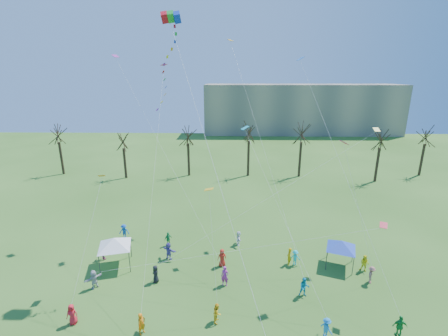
{
  "coord_description": "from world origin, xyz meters",
  "views": [
    {
      "loc": [
        -0.06,
        -17.98,
        17.92
      ],
      "look_at": [
        -0.56,
        5.0,
        11.0
      ],
      "focal_mm": 25.0,
      "sensor_mm": 36.0,
      "label": 1
    }
  ],
  "objects_px": {
    "big_box_kite": "(170,70)",
    "canopy_tent_white": "(114,242)",
    "canopy_tent_blue": "(341,245)",
    "distant_building": "(301,109)"
  },
  "relations": [
    {
      "from": "big_box_kite",
      "to": "canopy_tent_white",
      "type": "distance_m",
      "value": 16.76
    },
    {
      "from": "big_box_kite",
      "to": "canopy_tent_blue",
      "type": "xyz_separation_m",
      "value": [
        15.71,
        -0.11,
        -15.93
      ]
    },
    {
      "from": "canopy_tent_white",
      "to": "canopy_tent_blue",
      "type": "relative_size",
      "value": 1.16
    },
    {
      "from": "distant_building",
      "to": "canopy_tent_blue",
      "type": "relative_size",
      "value": 17.64
    },
    {
      "from": "big_box_kite",
      "to": "canopy_tent_white",
      "type": "xyz_separation_m",
      "value": [
        -5.99,
        -0.64,
        -15.64
      ]
    },
    {
      "from": "big_box_kite",
      "to": "canopy_tent_blue",
      "type": "bearing_deg",
      "value": -0.39
    },
    {
      "from": "distant_building",
      "to": "big_box_kite",
      "type": "height_order",
      "value": "big_box_kite"
    },
    {
      "from": "distant_building",
      "to": "canopy_tent_white",
      "type": "bearing_deg",
      "value": -114.13
    },
    {
      "from": "canopy_tent_white",
      "to": "canopy_tent_blue",
      "type": "height_order",
      "value": "canopy_tent_white"
    },
    {
      "from": "distant_building",
      "to": "canopy_tent_white",
      "type": "xyz_separation_m",
      "value": [
        -33.08,
        -73.84,
        -4.9
      ]
    }
  ]
}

